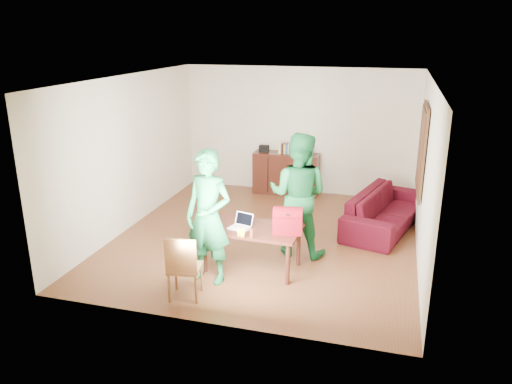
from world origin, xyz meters
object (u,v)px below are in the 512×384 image
(red_bag, at_px, (288,223))
(person_far, at_px, (298,195))
(table, at_px, (252,232))
(sofa, at_px, (385,210))
(laptop, at_px, (239,226))
(bottle, at_px, (252,233))
(person_near, at_px, (208,217))
(chair, at_px, (185,279))

(red_bag, bearing_deg, person_far, 80.57)
(table, relative_size, sofa, 0.64)
(person_far, bearing_deg, sofa, -127.04)
(red_bag, distance_m, sofa, 2.67)
(table, distance_m, person_far, 0.99)
(laptop, distance_m, sofa, 3.09)
(person_far, relative_size, bottle, 11.63)
(person_far, distance_m, red_bag, 0.82)
(person_near, distance_m, sofa, 3.63)
(table, distance_m, red_bag, 0.59)
(table, relative_size, person_far, 0.74)
(table, relative_size, bottle, 8.62)
(table, xyz_separation_m, chair, (-0.62, -1.06, -0.32))
(laptop, distance_m, red_bag, 0.72)
(bottle, xyz_separation_m, sofa, (1.74, 2.60, -0.42))
(laptop, height_order, sofa, laptop)
(bottle, bearing_deg, sofa, 56.16)
(table, height_order, person_far, person_far)
(bottle, bearing_deg, red_bag, 36.78)
(laptop, relative_size, sofa, 0.15)
(chair, xyz_separation_m, red_bag, (1.16, 1.00, 0.55))
(bottle, distance_m, sofa, 3.16)
(table, height_order, laptop, laptop)
(person_near, relative_size, sofa, 0.84)
(chair, bearing_deg, table, 50.30)
(sofa, bearing_deg, person_far, 153.59)
(person_near, height_order, red_bag, person_near)
(person_far, xyz_separation_m, laptop, (-0.70, -0.84, -0.27))
(chair, xyz_separation_m, laptop, (0.46, 0.96, 0.44))
(laptop, distance_m, bottle, 0.40)
(chair, distance_m, red_bag, 1.63)
(bottle, height_order, sofa, bottle)
(laptop, xyz_separation_m, sofa, (2.01, 2.31, -0.37))
(chair, distance_m, person_far, 2.25)
(chair, height_order, red_bag, red_bag)
(red_bag, bearing_deg, bottle, -153.37)
(bottle, bearing_deg, person_near, -170.19)
(person_near, bearing_deg, chair, -92.53)
(person_near, relative_size, person_far, 0.98)
(person_far, height_order, sofa, person_far)
(chair, bearing_deg, red_bag, 31.44)
(person_near, height_order, bottle, person_near)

